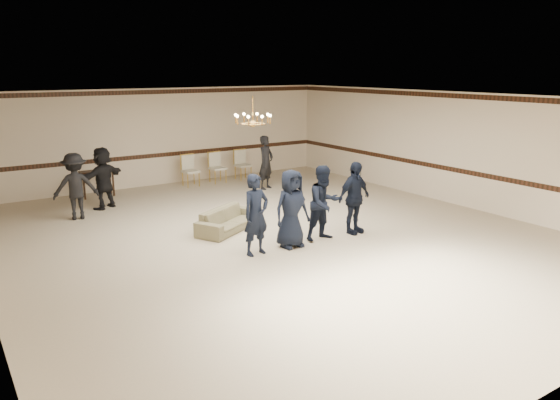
{
  "coord_description": "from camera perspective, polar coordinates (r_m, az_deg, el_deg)",
  "views": [
    {
      "loc": [
        -6.47,
        -9.95,
        3.85
      ],
      "look_at": [
        -0.22,
        -0.5,
        1.02
      ],
      "focal_mm": 34.1,
      "sensor_mm": 36.0,
      "label": 1
    }
  ],
  "objects": [
    {
      "name": "room",
      "position": [
        12.08,
        -0.45,
        3.29
      ],
      "size": [
        12.01,
        14.01,
        3.21
      ],
      "color": "tan",
      "rests_on": "ground"
    },
    {
      "name": "chair_rail",
      "position": [
        18.35,
        -12.47,
        4.75
      ],
      "size": [
        12.0,
        0.02,
        0.14
      ],
      "primitive_type": "cube",
      "color": "#371B10",
      "rests_on": "wall_back"
    },
    {
      "name": "crown_molding",
      "position": [
        18.15,
        -12.82,
        11.25
      ],
      "size": [
        12.0,
        0.02,
        0.14
      ],
      "primitive_type": "cube",
      "color": "#371B10",
      "rests_on": "wall_back"
    },
    {
      "name": "chandelier",
      "position": [
        12.76,
        -2.94,
        9.62
      ],
      "size": [
        0.94,
        0.94,
        0.89
      ],
      "primitive_type": null,
      "color": "#B6833A",
      "rests_on": "ceiling"
    },
    {
      "name": "boy_a",
      "position": [
        11.1,
        -2.59,
        -1.6
      ],
      "size": [
        0.68,
        0.5,
        1.73
      ],
      "primitive_type": "imported",
      "rotation": [
        0.0,
        0.0,
        0.14
      ],
      "color": "black",
      "rests_on": "floor"
    },
    {
      "name": "boy_b",
      "position": [
        11.57,
        1.23,
        -0.94
      ],
      "size": [
        0.85,
        0.56,
        1.73
      ],
      "primitive_type": "imported",
      "rotation": [
        0.0,
        0.0,
        0.01
      ],
      "color": "black",
      "rests_on": "floor"
    },
    {
      "name": "boy_c",
      "position": [
        12.08,
        4.74,
        -0.33
      ],
      "size": [
        0.85,
        0.67,
        1.73
      ],
      "primitive_type": "imported",
      "rotation": [
        0.0,
        0.0,
        0.01
      ],
      "color": "black",
      "rests_on": "floor"
    },
    {
      "name": "boy_d",
      "position": [
        12.65,
        7.95,
        0.23
      ],
      "size": [
        1.06,
        0.56,
        1.73
      ],
      "primitive_type": "imported",
      "rotation": [
        0.0,
        0.0,
        0.14
      ],
      "color": "black",
      "rests_on": "floor"
    },
    {
      "name": "settee",
      "position": [
        12.94,
        -5.56,
        -2.11
      ],
      "size": [
        1.97,
        1.52,
        0.54
      ],
      "primitive_type": "imported",
      "rotation": [
        0.0,
        0.0,
        0.5
      ],
      "color": "#7B7252",
      "rests_on": "floor"
    },
    {
      "name": "adult_left",
      "position": [
        14.71,
        -21.09,
        1.38
      ],
      "size": [
        1.21,
        0.83,
        1.74
      ],
      "primitive_type": "imported",
      "rotation": [
        0.0,
        0.0,
        2.97
      ],
      "color": "black",
      "rests_on": "floor"
    },
    {
      "name": "adult_mid",
      "position": [
        15.58,
        -18.45,
        2.26
      ],
      "size": [
        1.66,
        1.22,
        1.74
      ],
      "primitive_type": "imported",
      "rotation": [
        0.0,
        0.0,
        3.64
      ],
      "color": "black",
      "rests_on": "floor"
    },
    {
      "name": "adult_right",
      "position": [
        17.23,
        -1.51,
        4.04
      ],
      "size": [
        0.75,
        0.65,
        1.74
      ],
      "primitive_type": "imported",
      "rotation": [
        0.0,
        0.0,
        0.44
      ],
      "color": "black",
      "rests_on": "floor"
    },
    {
      "name": "banquet_chair_left",
      "position": [
        17.91,
        -9.57,
        3.09
      ],
      "size": [
        0.53,
        0.53,
        1.03
      ],
      "primitive_type": null,
      "rotation": [
        0.0,
        0.0,
        0.07
      ],
      "color": "beige",
      "rests_on": "floor"
    },
    {
      "name": "banquet_chair_mid",
      "position": [
        18.33,
        -6.71,
        3.44
      ],
      "size": [
        0.54,
        0.54,
        1.03
      ],
      "primitive_type": null,
      "rotation": [
        0.0,
        0.0,
        0.08
      ],
      "color": "beige",
      "rests_on": "floor"
    },
    {
      "name": "banquet_chair_right",
      "position": [
        18.79,
        -3.99,
        3.76
      ],
      "size": [
        0.52,
        0.52,
        1.03
      ],
      "primitive_type": null,
      "rotation": [
        0.0,
        0.0,
        0.04
      ],
      "color": "beige",
      "rests_on": "floor"
    },
    {
      "name": "console_table",
      "position": [
        17.16,
        -19.0,
        1.68
      ],
      "size": [
        0.98,
        0.43,
        0.82
      ],
      "primitive_type": "cube",
      "rotation": [
        0.0,
        0.0,
        0.02
      ],
      "color": "black",
      "rests_on": "floor"
    }
  ]
}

